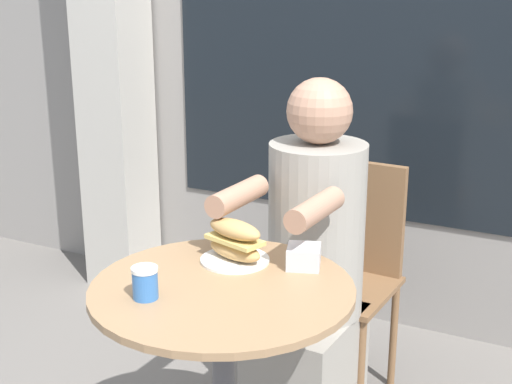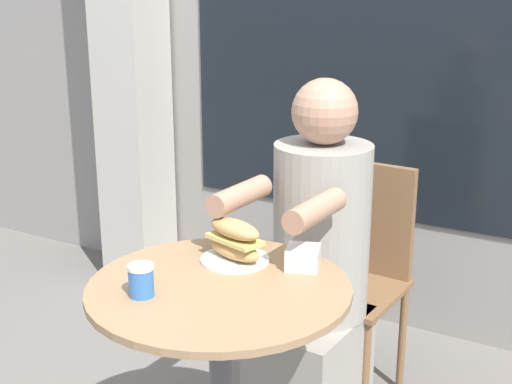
{
  "view_description": "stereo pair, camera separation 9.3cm",
  "coord_description": "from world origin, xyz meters",
  "px_view_note": "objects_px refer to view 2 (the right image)",
  "views": [
    {
      "loc": [
        0.84,
        -1.46,
        1.52
      ],
      "look_at": [
        0.0,
        0.19,
        0.95
      ],
      "focal_mm": 50.0,
      "sensor_mm": 36.0,
      "label": 1
    },
    {
      "loc": [
        0.92,
        -1.42,
        1.52
      ],
      "look_at": [
        0.0,
        0.19,
        0.95
      ],
      "focal_mm": 50.0,
      "sensor_mm": 36.0,
      "label": 2
    }
  ],
  "objects_px": {
    "diner_chair": "(357,260)",
    "drink_cup": "(141,280)",
    "seated_diner": "(315,289)",
    "sandwich_on_plate": "(235,243)",
    "cafe_table": "(220,355)"
  },
  "relations": [
    {
      "from": "diner_chair",
      "to": "seated_diner",
      "type": "xyz_separation_m",
      "value": [
        -0.01,
        -0.34,
        0.02
      ]
    },
    {
      "from": "seated_diner",
      "to": "sandwich_on_plate",
      "type": "bearing_deg",
      "value": 79.89
    },
    {
      "from": "seated_diner",
      "to": "diner_chair",
      "type": "bearing_deg",
      "value": -88.04
    },
    {
      "from": "cafe_table",
      "to": "sandwich_on_plate",
      "type": "relative_size",
      "value": 3.87
    },
    {
      "from": "diner_chair",
      "to": "sandwich_on_plate",
      "type": "xyz_separation_m",
      "value": [
        -0.09,
        -0.7,
        0.28
      ]
    },
    {
      "from": "cafe_table",
      "to": "diner_chair",
      "type": "xyz_separation_m",
      "value": [
        0.04,
        0.86,
        -0.03
      ]
    },
    {
      "from": "diner_chair",
      "to": "seated_diner",
      "type": "distance_m",
      "value": 0.34
    },
    {
      "from": "sandwich_on_plate",
      "to": "drink_cup",
      "type": "xyz_separation_m",
      "value": [
        -0.08,
        -0.31,
        -0.01
      ]
    },
    {
      "from": "seated_diner",
      "to": "sandwich_on_plate",
      "type": "relative_size",
      "value": 6.29
    },
    {
      "from": "diner_chair",
      "to": "seated_diner",
      "type": "relative_size",
      "value": 0.71
    },
    {
      "from": "diner_chair",
      "to": "drink_cup",
      "type": "relative_size",
      "value": 10.58
    },
    {
      "from": "drink_cup",
      "to": "sandwich_on_plate",
      "type": "bearing_deg",
      "value": 74.86
    },
    {
      "from": "seated_diner",
      "to": "drink_cup",
      "type": "height_order",
      "value": "seated_diner"
    },
    {
      "from": "diner_chair",
      "to": "sandwich_on_plate",
      "type": "relative_size",
      "value": 4.48
    },
    {
      "from": "diner_chair",
      "to": "drink_cup",
      "type": "xyz_separation_m",
      "value": [
        -0.17,
        -1.01,
        0.27
      ]
    }
  ]
}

